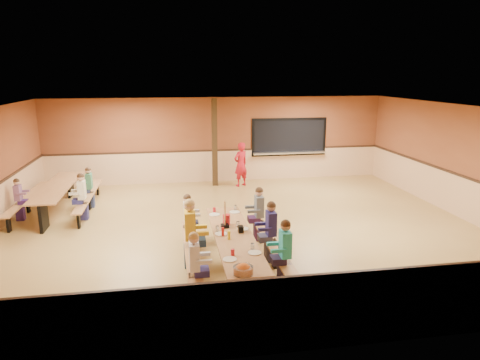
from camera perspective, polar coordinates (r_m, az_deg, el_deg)
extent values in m
plane|color=olive|center=(10.87, 0.29, -6.44)|extent=(12.00, 12.00, 0.00)
cube|color=brown|center=(15.31, -2.90, 5.36)|extent=(12.00, 0.04, 3.00)
cube|color=brown|center=(5.81, 8.85, -9.51)|extent=(12.00, 0.04, 3.00)
cube|color=brown|center=(12.88, 27.64, 2.12)|extent=(0.04, 10.00, 3.00)
cube|color=white|center=(10.22, 0.31, 9.53)|extent=(12.00, 10.00, 0.04)
cube|color=black|center=(15.78, 6.57, 5.73)|extent=(2.60, 0.06, 1.20)
cube|color=silver|center=(15.79, 6.60, 3.64)|extent=(2.70, 0.28, 0.06)
cube|color=black|center=(14.70, -3.41, 4.99)|extent=(0.18, 0.18, 3.00)
cube|color=#A56F41|center=(8.40, -0.85, -7.51)|extent=(0.75, 3.60, 0.04)
cube|color=black|center=(7.17, 1.10, -14.77)|extent=(0.08, 0.60, 0.70)
cube|color=black|center=(9.96, -2.20, -6.26)|extent=(0.08, 0.60, 0.70)
cube|color=#A56F41|center=(8.43, -6.47, -9.63)|extent=(0.26, 3.60, 0.04)
cube|color=black|center=(8.52, -6.43, -11.01)|extent=(0.06, 0.18, 0.41)
cube|color=#A56F41|center=(8.66, 4.63, -8.93)|extent=(0.26, 3.60, 0.04)
cube|color=black|center=(8.75, 4.60, -10.29)|extent=(0.06, 0.18, 0.41)
cube|color=#A56F41|center=(13.06, -23.19, -0.79)|extent=(0.75, 3.60, 0.04)
cube|color=black|center=(11.71, -24.73, -4.45)|extent=(0.08, 0.60, 0.70)
cube|color=black|center=(14.61, -21.69, -0.66)|extent=(0.08, 0.60, 0.70)
cube|color=#A56F41|center=(13.35, -26.51, -2.11)|extent=(0.26, 3.60, 0.04)
cube|color=black|center=(13.41, -26.41, -3.03)|extent=(0.06, 0.18, 0.41)
cube|color=#A56F41|center=(12.95, -19.53, -1.88)|extent=(0.26, 3.60, 0.04)
cube|color=black|center=(13.01, -19.45, -2.84)|extent=(0.06, 0.18, 0.41)
imported|color=#B3141F|center=(14.71, 0.10, 2.10)|extent=(0.67, 0.60, 1.53)
cylinder|color=red|center=(8.92, -1.82, -5.30)|extent=(0.16, 0.16, 0.22)
cube|color=black|center=(8.52, 0.09, -6.56)|extent=(0.10, 0.14, 0.13)
cylinder|color=yellow|center=(8.16, -1.48, -7.37)|extent=(0.06, 0.06, 0.17)
cylinder|color=#B2140F|center=(8.34, -2.31, -6.91)|extent=(0.06, 0.06, 0.17)
cube|color=black|center=(8.80, -2.02, -6.13)|extent=(0.16, 0.16, 0.06)
cube|color=#A56F41|center=(8.71, -2.04, -4.40)|extent=(0.02, 0.09, 0.50)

